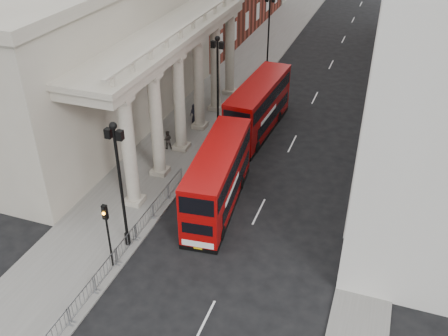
% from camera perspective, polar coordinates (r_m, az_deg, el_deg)
% --- Properties ---
extents(ground, '(260.00, 260.00, 0.00)m').
position_cam_1_polar(ground, '(28.94, -13.69, -13.69)').
color(ground, black).
rests_on(ground, ground).
extents(sidewalk_west, '(6.00, 140.00, 0.12)m').
position_cam_1_polar(sidewalk_west, '(52.87, 0.63, 9.41)').
color(sidewalk_west, slate).
rests_on(sidewalk_west, ground).
extents(sidewalk_east, '(3.00, 140.00, 0.12)m').
position_cam_1_polar(sidewalk_east, '(50.45, 18.76, 6.52)').
color(sidewalk_east, slate).
rests_on(sidewalk_east, ground).
extents(kerb, '(0.20, 140.00, 0.14)m').
position_cam_1_polar(kerb, '(52.06, 3.74, 8.99)').
color(kerb, slate).
rests_on(kerb, ground).
extents(portico_building, '(9.00, 28.00, 12.00)m').
position_cam_1_polar(portico_building, '(43.80, -14.20, 11.93)').
color(portico_building, '#A19887').
rests_on(portico_building, ground).
extents(lamp_post_south, '(1.05, 0.44, 8.32)m').
position_cam_1_polar(lamp_post_south, '(28.71, -11.81, -1.16)').
color(lamp_post_south, black).
rests_on(lamp_post_south, sidewalk_west).
extents(lamp_post_mid, '(1.05, 0.44, 8.32)m').
position_cam_1_polar(lamp_post_mid, '(41.57, -0.73, 10.22)').
color(lamp_post_mid, black).
rests_on(lamp_post_mid, sidewalk_west).
extents(lamp_post_north, '(1.05, 0.44, 8.32)m').
position_cam_1_polar(lamp_post_north, '(56.07, 5.15, 15.87)').
color(lamp_post_north, black).
rests_on(lamp_post_north, sidewalk_west).
extents(traffic_light, '(0.28, 0.33, 4.30)m').
position_cam_1_polar(traffic_light, '(28.33, -13.26, -6.35)').
color(traffic_light, black).
rests_on(traffic_light, sidewalk_west).
extents(crowd_barriers, '(0.50, 18.75, 1.10)m').
position_cam_1_polar(crowd_barriers, '(29.95, -12.20, -9.82)').
color(crowd_barriers, gray).
rests_on(crowd_barriers, sidewalk_west).
extents(bus_near, '(3.43, 10.20, 4.32)m').
position_cam_1_polar(bus_near, '(33.07, -0.69, -1.07)').
color(bus_near, '#960706').
rests_on(bus_near, ground).
extents(bus_far, '(3.03, 10.48, 4.47)m').
position_cam_1_polar(bus_far, '(42.77, 3.96, 7.03)').
color(bus_far, '#870606').
rests_on(bus_far, ground).
extents(pedestrian_a, '(0.66, 0.58, 1.52)m').
position_cam_1_polar(pedestrian_a, '(42.39, -4.96, 4.56)').
color(pedestrian_a, black).
rests_on(pedestrian_a, sidewalk_west).
extents(pedestrian_b, '(0.94, 0.86, 1.57)m').
position_cam_1_polar(pedestrian_b, '(40.63, -6.48, 3.22)').
color(pedestrian_b, '#292421').
rests_on(pedestrian_b, sidewalk_west).
extents(pedestrian_c, '(0.91, 0.64, 1.77)m').
position_cam_1_polar(pedestrian_c, '(44.62, -3.37, 6.26)').
color(pedestrian_c, black).
rests_on(pedestrian_c, sidewalk_west).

